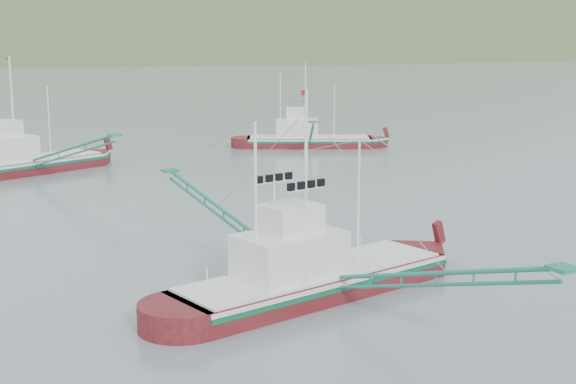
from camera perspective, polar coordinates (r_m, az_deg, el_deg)
ground at (r=38.39m, az=4.44°, el=-6.19°), size 1200.00×1200.00×0.00m
main_boat at (r=35.40m, az=1.60°, el=-4.83°), size 13.88×24.24×9.88m
bg_boat_right at (r=83.38m, az=1.46°, el=4.55°), size 14.97×21.66×9.45m
bg_boat_far at (r=70.62m, az=-18.58°, el=2.88°), size 14.79×25.12×10.51m
headland_right at (r=529.12m, az=0.02°, el=9.76°), size 684.00×432.00×306.00m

